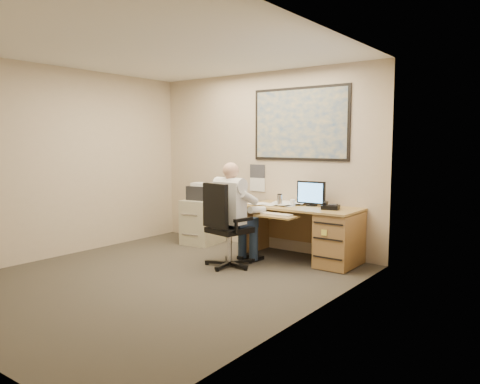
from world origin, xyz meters
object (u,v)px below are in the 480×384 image
Objects in this scene: desk at (324,231)px; filing_cabinet at (203,217)px; office_chair at (228,243)px; person at (231,214)px.

filing_cabinet is at bearing -179.46° from desk.
filing_cabinet is 1.54m from office_chair.
office_chair is at bearing -43.24° from filing_cabinet.
filing_cabinet is at bearing 153.90° from office_chair.
desk is 1.62× the size of filing_cabinet.
office_chair is at bearing -80.76° from person.
desk is at bearing 45.35° from person.
person reaches higher than desk.
desk is at bearing -6.18° from filing_cabinet.
desk is 2.15m from filing_cabinet.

